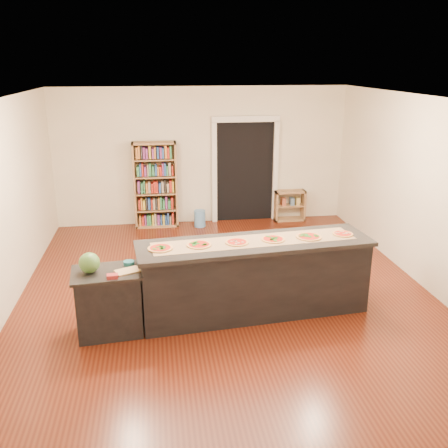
{
  "coord_description": "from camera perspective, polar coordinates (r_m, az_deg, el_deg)",
  "views": [
    {
      "loc": [
        -0.96,
        -6.66,
        3.27
      ],
      "look_at": [
        0.0,
        0.2,
        1.0
      ],
      "focal_mm": 40.0,
      "sensor_mm": 36.0,
      "label": 1
    }
  ],
  "objects": [
    {
      "name": "doorway",
      "position": [
        10.5,
        2.42,
        6.77
      ],
      "size": [
        1.4,
        0.09,
        2.21
      ],
      "color": "black",
      "rests_on": "room"
    },
    {
      "name": "package_red",
      "position": [
        6.05,
        -12.63,
        -5.85
      ],
      "size": [
        0.14,
        0.1,
        0.05
      ],
      "primitive_type": "cube",
      "rotation": [
        0.0,
        0.0,
        0.07
      ],
      "color": "maroon",
      "rests_on": "side_counter"
    },
    {
      "name": "pizza_e",
      "position": [
        6.76,
        9.67,
        -1.44
      ],
      "size": [
        0.34,
        0.34,
        0.02
      ],
      "color": "tan",
      "rests_on": "kitchen_island"
    },
    {
      "name": "room",
      "position": [
        6.99,
        0.23,
        2.61
      ],
      "size": [
        6.0,
        7.0,
        2.8
      ],
      "color": "#EEE5C8",
      "rests_on": "ground"
    },
    {
      "name": "pizza_b",
      "position": [
        6.38,
        -2.88,
        -2.38
      ],
      "size": [
        0.33,
        0.33,
        0.02
      ],
      "color": "tan",
      "rests_on": "kitchen_island"
    },
    {
      "name": "low_shelf",
      "position": [
        10.77,
        7.49,
        2.12
      ],
      "size": [
        0.65,
        0.28,
        0.65
      ],
      "primitive_type": "cube",
      "color": "#A1794E",
      "rests_on": "ground"
    },
    {
      "name": "pizza_f",
      "position": [
        6.96,
        13.42,
        -1.1
      ],
      "size": [
        0.29,
        0.29,
        0.02
      ],
      "color": "tan",
      "rests_on": "kitchen_island"
    },
    {
      "name": "pizza_d",
      "position": [
        6.6,
        5.64,
        -1.74
      ],
      "size": [
        0.31,
        0.31,
        0.02
      ],
      "color": "tan",
      "rests_on": "kitchen_island"
    },
    {
      "name": "cutting_board",
      "position": [
        6.19,
        -10.93,
        -5.3
      ],
      "size": [
        0.35,
        0.3,
        0.02
      ],
      "primitive_type": "cube",
      "rotation": [
        0.0,
        0.0,
        0.42
      ],
      "color": "tan",
      "rests_on": "side_counter"
    },
    {
      "name": "kitchen_island",
      "position": [
        6.73,
        3.48,
        -6.07
      ],
      "size": [
        3.1,
        0.84,
        1.02
      ],
      "rotation": [
        0.0,
        0.0,
        0.1
      ],
      "color": "black",
      "rests_on": "ground"
    },
    {
      "name": "pizza_c",
      "position": [
        6.46,
        1.48,
        -2.1
      ],
      "size": [
        0.29,
        0.29,
        0.02
      ],
      "color": "tan",
      "rests_on": "kitchen_island"
    },
    {
      "name": "bookshelf",
      "position": [
        10.24,
        -7.83,
        4.44
      ],
      "size": [
        0.87,
        0.31,
        1.75
      ],
      "primitive_type": "cube",
      "color": "#A1794E",
      "rests_on": "ground"
    },
    {
      "name": "watermelon",
      "position": [
        6.23,
        -15.14,
        -4.31
      ],
      "size": [
        0.25,
        0.25,
        0.25
      ],
      "primitive_type": "sphere",
      "color": "#144214",
      "rests_on": "side_counter"
    },
    {
      "name": "package_teal",
      "position": [
        6.38,
        -10.82,
        -4.4
      ],
      "size": [
        0.14,
        0.14,
        0.05
      ],
      "primitive_type": "cylinder",
      "color": "#195966",
      "rests_on": "side_counter"
    },
    {
      "name": "kraft_paper",
      "position": [
        6.56,
        3.51,
        -1.93
      ],
      "size": [
        2.73,
        0.75,
        0.0
      ],
      "primitive_type": "cube",
      "rotation": [
        0.0,
        0.0,
        0.1
      ],
      "color": "olive",
      "rests_on": "kitchen_island"
    },
    {
      "name": "pizza_a",
      "position": [
        6.31,
        -7.29,
        -2.75
      ],
      "size": [
        0.3,
        0.3,
        0.02
      ],
      "color": "tan",
      "rests_on": "kitchen_island"
    },
    {
      "name": "waste_bin",
      "position": [
        10.32,
        -2.79,
        0.64
      ],
      "size": [
        0.23,
        0.23,
        0.34
      ],
      "primitive_type": "cylinder",
      "color": "#5990C8",
      "rests_on": "ground"
    },
    {
      "name": "side_counter",
      "position": [
        6.43,
        -13.02,
        -8.67
      ],
      "size": [
        0.84,
        0.62,
        0.84
      ],
      "rotation": [
        0.0,
        0.0,
        0.1
      ],
      "color": "black",
      "rests_on": "ground"
    }
  ]
}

